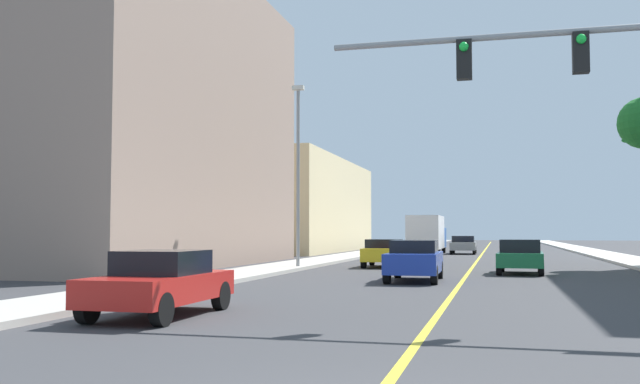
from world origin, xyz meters
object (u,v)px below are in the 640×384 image
object	(u,v)px
car_green	(520,256)
delivery_truck	(427,234)
street_lamp	(298,166)
car_gray	(463,245)
car_blue	(415,260)
car_yellow	(385,252)
car_red	(160,282)

from	to	relation	value
car_green	delivery_truck	xyz separation A→B (m)	(-6.29, 24.11, 0.85)
street_lamp	car_gray	xyz separation A→B (m)	(6.43, 24.17, -4.11)
street_lamp	car_blue	distance (m)	9.82
street_lamp	delivery_truck	size ratio (longest dim) A/B	0.99
street_lamp	car_yellow	bearing A→B (deg)	38.45
car_green	car_blue	bearing A→B (deg)	-122.55
street_lamp	car_yellow	distance (m)	6.21
car_green	car_gray	bearing A→B (deg)	100.53
car_red	delivery_truck	size ratio (longest dim) A/B	0.46
delivery_truck	car_blue	bearing A→B (deg)	-85.57
delivery_truck	car_gray	bearing A→B (deg)	21.11
car_red	car_blue	world-z (taller)	car_blue
car_yellow	delivery_truck	distance (m)	20.22
car_red	delivery_truck	distance (m)	41.01
street_lamp	car_gray	distance (m)	25.34
car_gray	car_blue	distance (m)	30.57
street_lamp	car_green	size ratio (longest dim) A/B	2.15
car_blue	car_green	bearing A→B (deg)	53.64
street_lamp	car_gray	size ratio (longest dim) A/B	2.00
street_lamp	delivery_truck	distance (m)	23.61
street_lamp	car_red	distance (m)	18.50
car_gray	car_yellow	world-z (taller)	car_gray
car_gray	car_blue	world-z (taller)	car_blue
delivery_truck	car_red	bearing A→B (deg)	-92.45
car_yellow	delivery_truck	bearing A→B (deg)	87.66
car_blue	delivery_truck	bearing A→B (deg)	93.55
car_red	car_blue	xyz separation A→B (m)	(3.95, 11.48, 0.05)
car_red	car_blue	distance (m)	12.15
car_green	delivery_truck	distance (m)	24.93
car_red	car_blue	bearing A→B (deg)	-109.36
car_gray	car_red	size ratio (longest dim) A/B	1.07
car_red	car_yellow	size ratio (longest dim) A/B	0.99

